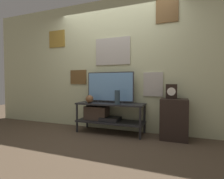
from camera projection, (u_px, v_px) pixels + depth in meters
ground_plane at (105, 137)px, 3.15m from camera, size 12.00×12.00×0.00m
wall_back at (115, 64)px, 3.62m from camera, size 6.40×0.08×2.70m
media_console at (105, 114)px, 3.43m from camera, size 1.32×0.46×0.58m
television at (110, 87)px, 3.48m from camera, size 0.97×0.05×0.61m
vase_round_glass at (90, 99)px, 3.41m from camera, size 0.15×0.15×0.15m
vase_tall_ceramic at (117, 97)px, 3.16m from camera, size 0.10×0.10×0.26m
side_table at (174, 119)px, 3.01m from camera, size 0.45×0.39×0.70m
mantel_clock at (171, 91)px, 3.03m from camera, size 0.19×0.11×0.25m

